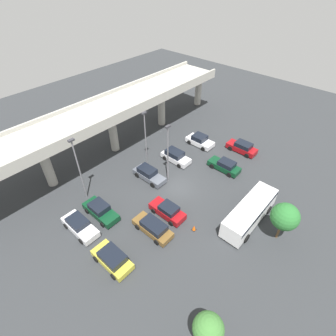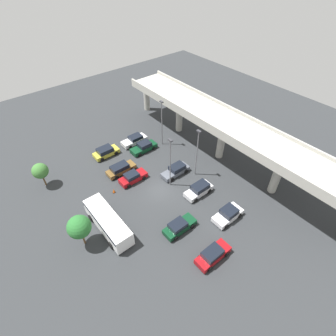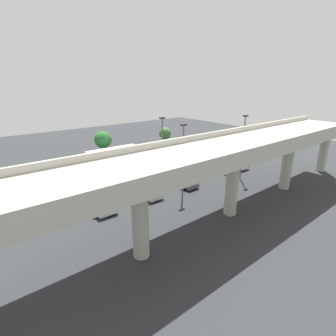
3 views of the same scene
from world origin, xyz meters
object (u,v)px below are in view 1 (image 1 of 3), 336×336
object	(u,v)px
parked_car_8	(242,147)
tree_front_left	(208,329)
shuttle_bus	(250,212)
lamp_post_near_aisle	(78,166)
parked_car_5	(175,156)
parked_car_3	(168,211)
parked_car_1	(100,210)
parked_car_6	(225,166)
traffic_cone	(194,228)
parked_car_0	(112,258)
lamp_post_mid_lot	(145,136)
lamp_post_by_overpass	(168,151)
parked_car_7	(200,141)
parked_car_2	(153,227)
tree_front_centre	(285,217)
parked_car_4	(149,174)
parked_car_9	(80,226)

from	to	relation	value
parked_car_8	tree_front_left	xyz separation A→B (m)	(-24.63, -10.80, 2.08)
shuttle_bus	lamp_post_near_aisle	distance (m)	19.90
shuttle_bus	lamp_post_near_aisle	world-z (taller)	lamp_post_near_aisle
parked_car_5	tree_front_left	xyz separation A→B (m)	(-16.12, -16.86, 2.06)
tree_front_left	parked_car_3	bearing A→B (deg)	54.56
parked_car_8	shuttle_bus	world-z (taller)	shuttle_bus
parked_car_1	parked_car_6	size ratio (longest dim) A/B	1.05
parked_car_1	traffic_cone	size ratio (longest dim) A/B	6.81
tree_front_left	traffic_cone	bearing A→B (deg)	42.03
parked_car_5	lamp_post_near_aisle	xyz separation A→B (m)	(-13.02, 3.43, 4.20)
parked_car_0	lamp_post_near_aisle	distance (m)	11.03
parked_car_6	lamp_post_mid_lot	distance (m)	11.72
parked_car_3	tree_front_left	bearing A→B (deg)	144.56
parked_car_3	lamp_post_by_overpass	xyz separation A→B (m)	(4.35, 3.87, 4.23)
lamp_post_near_aisle	traffic_cone	world-z (taller)	lamp_post_near_aisle
traffic_cone	parked_car_8	bearing A→B (deg)	12.10
parked_car_0	parked_car_7	bearing A→B (deg)	-74.99
lamp_post_near_aisle	parked_car_7	bearing A→B (deg)	-10.85
parked_car_7	lamp_post_by_overpass	distance (m)	10.80
parked_car_1	traffic_cone	distance (m)	10.87
parked_car_3	shuttle_bus	distance (m)	9.20
parked_car_7	lamp_post_by_overpass	bearing A→B (deg)	-78.51
parked_car_3	parked_car_6	bearing A→B (deg)	-92.30
parked_car_2	tree_front_centre	world-z (taller)	tree_front_centre
lamp_post_near_aisle	lamp_post_by_overpass	distance (m)	10.56
lamp_post_near_aisle	parked_car_4	bearing A→B (deg)	-23.24
parked_car_0	traffic_cone	bearing A→B (deg)	-112.40
parked_car_4	parked_car_1	bearing A→B (deg)	-87.38
parked_car_7	lamp_post_near_aisle	world-z (taller)	lamp_post_near_aisle
parked_car_6	parked_car_7	size ratio (longest dim) A/B	1.03
tree_front_centre	traffic_cone	bearing A→B (deg)	125.66
parked_car_5	parked_car_8	xyz separation A→B (m)	(8.50, -6.06, -0.02)
parked_car_1	parked_car_9	xyz separation A→B (m)	(-2.83, -0.09, -0.01)
lamp_post_by_overpass	parked_car_0	bearing A→B (deg)	-162.32
parked_car_1	parked_car_8	xyz separation A→B (m)	(22.08, -5.83, 0.04)
lamp_post_near_aisle	lamp_post_mid_lot	size ratio (longest dim) A/B	1.03
parked_car_4	tree_front_left	distance (m)	20.23
parked_car_2	parked_car_4	world-z (taller)	parked_car_4
parked_car_0	lamp_post_mid_lot	bearing A→B (deg)	-56.90
parked_car_5	parked_car_7	bearing A→B (deg)	88.39
parked_car_2	parked_car_1	bearing A→B (deg)	20.52
tree_front_left	lamp_post_mid_lot	bearing A→B (deg)	56.57
shuttle_bus	lamp_post_near_aisle	size ratio (longest dim) A/B	0.99
shuttle_bus	lamp_post_mid_lot	xyz separation A→B (m)	(-0.42, 15.85, 3.34)
parked_car_2	lamp_post_near_aisle	xyz separation A→B (m)	(-1.77, 9.87, 4.25)
parked_car_2	parked_car_9	bearing A→B (deg)	40.11
parked_car_3	parked_car_1	bearing A→B (deg)	41.81
parked_car_1	parked_car_2	xyz separation A→B (m)	(2.32, -6.21, 0.01)
parked_car_2	parked_car_9	world-z (taller)	parked_car_2
parked_car_7	tree_front_left	size ratio (longest dim) A/B	1.09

